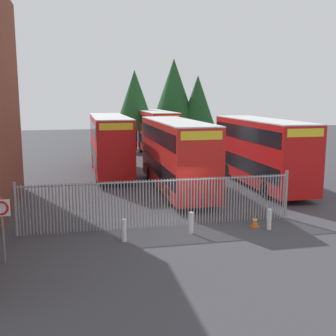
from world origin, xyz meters
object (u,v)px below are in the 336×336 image
at_px(bollard_near_left, 124,230).
at_px(bollard_center_front, 191,223).
at_px(double_decker_bus_near_gate, 176,153).
at_px(double_decker_bus_behind_fence_right, 110,142).
at_px(double_decker_bus_far_back, 156,131).
at_px(speed_limit_sign_post, 2,215).
at_px(bollard_near_right, 269,219).
at_px(double_decker_bus_behind_fence_left, 261,150).
at_px(traffic_cone_by_gate, 255,221).

distance_m(bollard_near_left, bollard_center_front, 3.01).
xyz_separation_m(double_decker_bus_near_gate, double_decker_bus_behind_fence_right, (-3.53, 6.91, 0.00)).
height_order(double_decker_bus_far_back, speed_limit_sign_post, double_decker_bus_far_back).
relative_size(double_decker_bus_near_gate, double_decker_bus_behind_fence_right, 1.00).
bearing_deg(bollard_near_left, bollard_near_right, 1.56).
xyz_separation_m(double_decker_bus_far_back, bollard_near_left, (-6.05, -24.73, -1.95)).
height_order(double_decker_bus_behind_fence_right, bollard_near_right, double_decker_bus_behind_fence_right).
bearing_deg(bollard_center_front, bollard_near_left, -171.97).
height_order(double_decker_bus_behind_fence_left, bollard_center_front, double_decker_bus_behind_fence_left).
height_order(double_decker_bus_behind_fence_right, bollard_center_front, double_decker_bus_behind_fence_right).
xyz_separation_m(double_decker_bus_behind_fence_right, bollard_near_right, (5.82, -15.27, -1.95)).
distance_m(double_decker_bus_far_back, traffic_cone_by_gate, 24.16).
xyz_separation_m(double_decker_bus_far_back, speed_limit_sign_post, (-10.48, -26.11, -0.65)).
bearing_deg(double_decker_bus_far_back, bollard_near_left, -103.74).
relative_size(double_decker_bus_near_gate, traffic_cone_by_gate, 18.32).
height_order(double_decker_bus_behind_fence_right, bollard_near_left, double_decker_bus_behind_fence_right).
bearing_deg(bollard_near_left, traffic_cone_by_gate, 6.28).
xyz_separation_m(double_decker_bus_near_gate, bollard_near_right, (2.29, -8.37, -1.95)).
bearing_deg(double_decker_bus_near_gate, bollard_near_right, -74.68).
height_order(double_decker_bus_near_gate, double_decker_bus_far_back, same).
xyz_separation_m(double_decker_bus_behind_fence_left, bollard_near_right, (-3.51, -8.69, -1.95)).
bearing_deg(double_decker_bus_far_back, double_decker_bus_near_gate, -96.40).
xyz_separation_m(double_decker_bus_behind_fence_right, bollard_center_front, (2.28, -15.03, -1.95)).
relative_size(bollard_near_right, speed_limit_sign_post, 0.40).
distance_m(double_decker_bus_behind_fence_left, double_decker_bus_far_back, 16.36).
relative_size(traffic_cone_by_gate, speed_limit_sign_post, 0.25).
distance_m(double_decker_bus_far_back, bollard_center_front, 24.58).
bearing_deg(speed_limit_sign_post, double_decker_bus_near_gate, 48.87).
height_order(bollard_center_front, speed_limit_sign_post, speed_limit_sign_post).
xyz_separation_m(double_decker_bus_behind_fence_left, double_decker_bus_behind_fence_right, (-9.33, 6.59, 0.00)).
bearing_deg(speed_limit_sign_post, bollard_near_left, 17.27).
bearing_deg(double_decker_bus_near_gate, traffic_cone_by_gate, -76.91).
relative_size(bollard_near_left, bollard_near_right, 1.00).
bearing_deg(bollard_near_right, speed_limit_sign_post, -171.91).
xyz_separation_m(double_decker_bus_near_gate, double_decker_bus_behind_fence_left, (5.80, 0.32, 0.00)).
relative_size(double_decker_bus_behind_fence_left, double_decker_bus_behind_fence_right, 1.00).
distance_m(double_decker_bus_behind_fence_right, speed_limit_sign_post, 17.61).
bearing_deg(speed_limit_sign_post, double_decker_bus_behind_fence_left, 35.30).
xyz_separation_m(bollard_center_front, speed_limit_sign_post, (-7.41, -1.80, 1.30)).
bearing_deg(speed_limit_sign_post, double_decker_bus_behind_fence_right, 73.03).
height_order(double_decker_bus_behind_fence_right, double_decker_bus_far_back, same).
relative_size(double_decker_bus_behind_fence_right, bollard_near_right, 11.38).
distance_m(double_decker_bus_near_gate, double_decker_bus_behind_fence_right, 7.76).
distance_m(double_decker_bus_behind_fence_right, traffic_cone_by_gate, 15.87).
relative_size(double_decker_bus_behind_fence_left, speed_limit_sign_post, 4.50).
distance_m(double_decker_bus_behind_fence_right, bollard_center_front, 15.33).
bearing_deg(bollard_near_left, double_decker_bus_behind_fence_right, 87.40).
height_order(double_decker_bus_behind_fence_left, traffic_cone_by_gate, double_decker_bus_behind_fence_left).
height_order(double_decker_bus_far_back, bollard_near_left, double_decker_bus_far_back).
xyz_separation_m(bollard_center_front, traffic_cone_by_gate, (3.09, 0.25, -0.19)).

